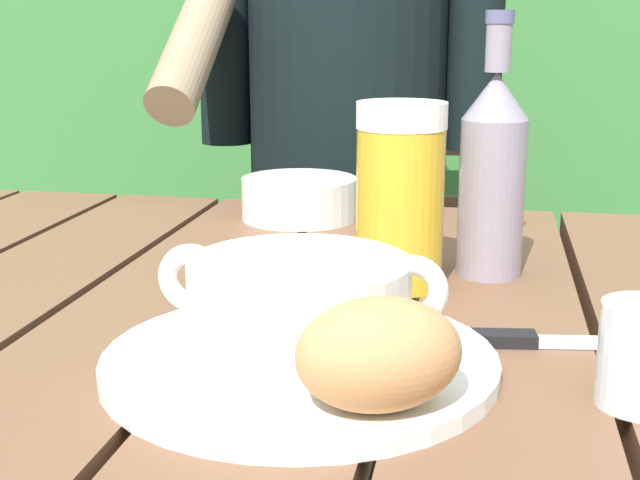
{
  "coord_description": "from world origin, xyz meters",
  "views": [
    {
      "loc": [
        0.13,
        -0.68,
        0.98
      ],
      "look_at": [
        0.0,
        -0.01,
        0.8
      ],
      "focal_mm": 49.61,
      "sensor_mm": 36.0,
      "label": 1
    }
  ],
  "objects_px": {
    "serving_plate": "(300,362)",
    "beer_bottle": "(493,170)",
    "bread_roll": "(379,354)",
    "table_knife": "(533,340)",
    "soup_bowl": "(299,305)",
    "chair_near_diner": "(360,297)",
    "person_eating": "(342,175)",
    "beer_glass": "(400,196)",
    "diner_bowl": "(299,198)"
  },
  "relations": [
    {
      "from": "serving_plate",
      "to": "beer_bottle",
      "type": "relative_size",
      "value": 1.13
    },
    {
      "from": "bread_roll",
      "to": "table_knife",
      "type": "relative_size",
      "value": 0.83
    },
    {
      "from": "soup_bowl",
      "to": "beer_bottle",
      "type": "xyz_separation_m",
      "value": [
        0.13,
        0.27,
        0.05
      ]
    },
    {
      "from": "chair_near_diner",
      "to": "table_knife",
      "type": "distance_m",
      "value": 1.01
    },
    {
      "from": "person_eating",
      "to": "beer_glass",
      "type": "xyz_separation_m",
      "value": [
        0.15,
        -0.6,
        0.09
      ]
    },
    {
      "from": "soup_bowl",
      "to": "bread_roll",
      "type": "distance_m",
      "value": 0.1
    },
    {
      "from": "soup_bowl",
      "to": "table_knife",
      "type": "distance_m",
      "value": 0.19
    },
    {
      "from": "chair_near_diner",
      "to": "diner_bowl",
      "type": "bearing_deg",
      "value": -90.0
    },
    {
      "from": "beer_glass",
      "to": "beer_bottle",
      "type": "bearing_deg",
      "value": 33.25
    },
    {
      "from": "beer_bottle",
      "to": "beer_glass",
      "type": "bearing_deg",
      "value": -146.75
    },
    {
      "from": "beer_glass",
      "to": "soup_bowl",
      "type": "bearing_deg",
      "value": -102.48
    },
    {
      "from": "chair_near_diner",
      "to": "table_knife",
      "type": "height_order",
      "value": "chair_near_diner"
    },
    {
      "from": "person_eating",
      "to": "serving_plate",
      "type": "distance_m",
      "value": 0.82
    },
    {
      "from": "bread_roll",
      "to": "table_knife",
      "type": "xyz_separation_m",
      "value": [
        0.1,
        0.16,
        -0.04
      ]
    },
    {
      "from": "person_eating",
      "to": "beer_bottle",
      "type": "distance_m",
      "value": 0.6
    },
    {
      "from": "bread_roll",
      "to": "beer_bottle",
      "type": "bearing_deg",
      "value": 79.51
    },
    {
      "from": "soup_bowl",
      "to": "beer_bottle",
      "type": "bearing_deg",
      "value": 64.28
    },
    {
      "from": "person_eating",
      "to": "beer_glass",
      "type": "relative_size",
      "value": 7.3
    },
    {
      "from": "serving_plate",
      "to": "bread_roll",
      "type": "relative_size",
      "value": 2.19
    },
    {
      "from": "person_eating",
      "to": "serving_plate",
      "type": "xyz_separation_m",
      "value": [
        0.1,
        -0.81,
        0.01
      ]
    },
    {
      "from": "chair_near_diner",
      "to": "diner_bowl",
      "type": "height_order",
      "value": "chair_near_diner"
    },
    {
      "from": "chair_near_diner",
      "to": "serving_plate",
      "type": "distance_m",
      "value": 1.06
    },
    {
      "from": "serving_plate",
      "to": "beer_glass",
      "type": "distance_m",
      "value": 0.23
    },
    {
      "from": "serving_plate",
      "to": "chair_near_diner",
      "type": "bearing_deg",
      "value": 95.74
    },
    {
      "from": "bread_roll",
      "to": "beer_glass",
      "type": "distance_m",
      "value": 0.29
    },
    {
      "from": "chair_near_diner",
      "to": "serving_plate",
      "type": "relative_size",
      "value": 3.31
    },
    {
      "from": "person_eating",
      "to": "beer_glass",
      "type": "bearing_deg",
      "value": -75.7
    },
    {
      "from": "chair_near_diner",
      "to": "person_eating",
      "type": "bearing_deg",
      "value": -90.8
    },
    {
      "from": "person_eating",
      "to": "table_knife",
      "type": "bearing_deg",
      "value": -69.81
    },
    {
      "from": "soup_bowl",
      "to": "diner_bowl",
      "type": "relative_size",
      "value": 1.45
    },
    {
      "from": "beer_glass",
      "to": "diner_bowl",
      "type": "bearing_deg",
      "value": 120.2
    },
    {
      "from": "soup_bowl",
      "to": "beer_bottle",
      "type": "relative_size",
      "value": 0.83
    },
    {
      "from": "chair_near_diner",
      "to": "beer_glass",
      "type": "xyz_separation_m",
      "value": [
        0.15,
        -0.8,
        0.36
      ]
    },
    {
      "from": "chair_near_diner",
      "to": "soup_bowl",
      "type": "distance_m",
      "value": 1.07
    },
    {
      "from": "beer_glass",
      "to": "table_knife",
      "type": "relative_size",
      "value": 1.1
    },
    {
      "from": "beer_glass",
      "to": "beer_bottle",
      "type": "height_order",
      "value": "beer_bottle"
    },
    {
      "from": "bread_roll",
      "to": "diner_bowl",
      "type": "xyz_separation_m",
      "value": [
        -0.17,
        0.55,
        -0.02
      ]
    },
    {
      "from": "bread_roll",
      "to": "diner_bowl",
      "type": "relative_size",
      "value": 0.9
    },
    {
      "from": "diner_bowl",
      "to": "person_eating",
      "type": "bearing_deg",
      "value": 90.47
    },
    {
      "from": "beer_bottle",
      "to": "chair_near_diner",
      "type": "bearing_deg",
      "value": 107.26
    },
    {
      "from": "person_eating",
      "to": "serving_plate",
      "type": "relative_size",
      "value": 4.42
    },
    {
      "from": "serving_plate",
      "to": "beer_bottle",
      "type": "bearing_deg",
      "value": 64.28
    },
    {
      "from": "beer_bottle",
      "to": "table_knife",
      "type": "bearing_deg",
      "value": -79.42
    },
    {
      "from": "diner_bowl",
      "to": "table_knife",
      "type": "bearing_deg",
      "value": -55.76
    },
    {
      "from": "chair_near_diner",
      "to": "serving_plate",
      "type": "height_order",
      "value": "chair_near_diner"
    },
    {
      "from": "beer_bottle",
      "to": "serving_plate",
      "type": "bearing_deg",
      "value": -115.72
    },
    {
      "from": "beer_glass",
      "to": "table_knife",
      "type": "xyz_separation_m",
      "value": [
        0.12,
        -0.13,
        -0.08
      ]
    },
    {
      "from": "diner_bowl",
      "to": "beer_bottle",
      "type": "bearing_deg",
      "value": -41.3
    },
    {
      "from": "serving_plate",
      "to": "soup_bowl",
      "type": "relative_size",
      "value": 1.36
    },
    {
      "from": "soup_bowl",
      "to": "beer_bottle",
      "type": "distance_m",
      "value": 0.3
    }
  ]
}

